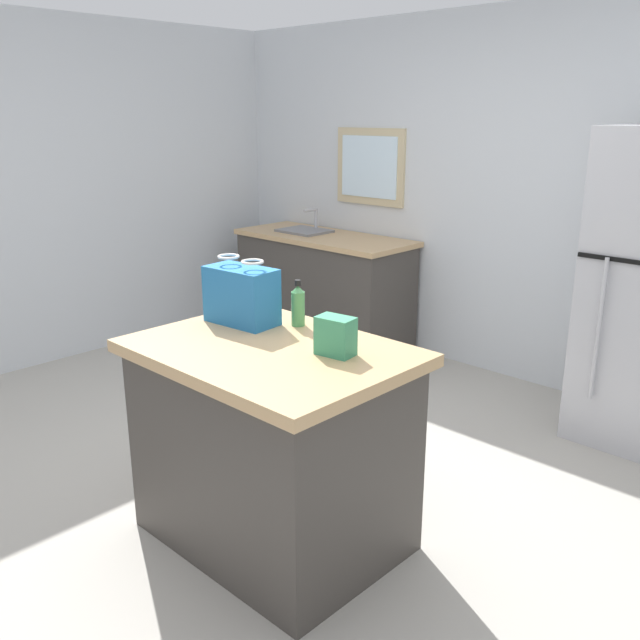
# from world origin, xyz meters

# --- Properties ---
(ground) EXTENTS (6.46, 6.46, 0.00)m
(ground) POSITION_xyz_m (0.00, 0.00, 0.00)
(ground) COLOR #ADA89E
(back_wall) EXTENTS (5.39, 0.13, 2.54)m
(back_wall) POSITION_xyz_m (-0.02, 2.26, 1.27)
(back_wall) COLOR silver
(back_wall) RESTS_ON ground
(left_wall) EXTENTS (0.10, 4.53, 2.54)m
(left_wall) POSITION_xyz_m (-2.69, 0.00, 1.27)
(left_wall) COLOR silver
(left_wall) RESTS_ON ground
(kitchen_island) EXTENTS (1.15, 0.85, 0.91)m
(kitchen_island) POSITION_xyz_m (0.29, -0.31, 0.46)
(kitchen_island) COLOR #423D38
(kitchen_island) RESTS_ON ground
(sink_counter) EXTENTS (1.53, 0.63, 1.08)m
(sink_counter) POSITION_xyz_m (-1.49, 1.89, 0.46)
(sink_counter) COLOR #423D38
(sink_counter) RESTS_ON ground
(shopping_bag) EXTENTS (0.35, 0.21, 0.31)m
(shopping_bag) POSITION_xyz_m (-0.05, -0.17, 1.05)
(shopping_bag) COLOR #236BAD
(shopping_bag) RESTS_ON kitchen_island
(small_box) EXTENTS (0.16, 0.12, 0.16)m
(small_box) POSITION_xyz_m (0.55, -0.20, 0.99)
(small_box) COLOR #388E66
(small_box) RESTS_ON kitchen_island
(bottle) EXTENTS (0.06, 0.06, 0.21)m
(bottle) POSITION_xyz_m (0.16, -0.02, 1.01)
(bottle) COLOR #4C9956
(bottle) RESTS_ON kitchen_island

